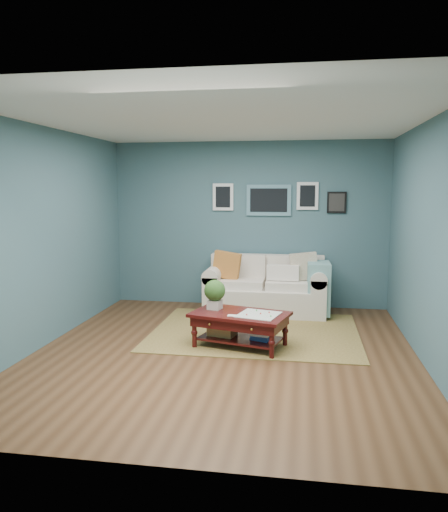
# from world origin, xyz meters

# --- Properties ---
(room_shell) EXTENTS (5.00, 5.02, 2.70)m
(room_shell) POSITION_xyz_m (0.01, 0.06, 1.36)
(room_shell) COLOR brown
(room_shell) RESTS_ON ground
(area_rug) EXTENTS (2.76, 2.21, 0.01)m
(area_rug) POSITION_xyz_m (0.28, 0.91, 0.01)
(area_rug) COLOR brown
(area_rug) RESTS_ON ground
(loveseat) EXTENTS (1.91, 0.87, 0.98)m
(loveseat) POSITION_xyz_m (0.41, 2.03, 0.40)
(loveseat) COLOR #F3E2CE
(loveseat) RESTS_ON ground
(coffee_table) EXTENTS (1.28, 0.94, 0.81)m
(coffee_table) POSITION_xyz_m (0.10, 0.26, 0.36)
(coffee_table) COLOR #360909
(coffee_table) RESTS_ON ground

